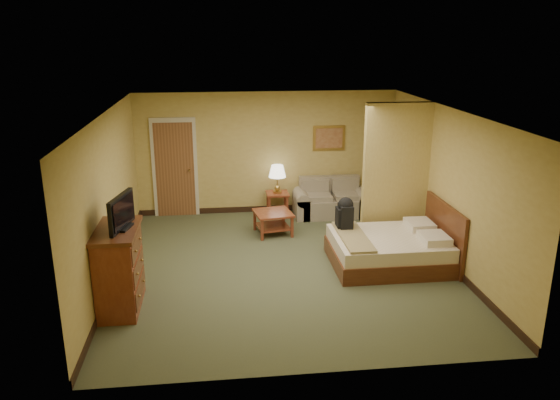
{
  "coord_description": "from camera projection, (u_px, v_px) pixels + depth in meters",
  "views": [
    {
      "loc": [
        -1.05,
        -8.35,
        3.78
      ],
      "look_at": [
        -0.0,
        0.6,
        0.99
      ],
      "focal_mm": 35.0,
      "sensor_mm": 36.0,
      "label": 1
    }
  ],
  "objects": [
    {
      "name": "ceiling",
      "position": [
        285.0,
        112.0,
        8.39
      ],
      "size": [
        6.0,
        6.0,
        0.0
      ],
      "primitive_type": "plane",
      "rotation": [
        3.14,
        0.0,
        0.0
      ],
      "color": "white",
      "rests_on": "back_wall"
    },
    {
      "name": "floor",
      "position": [
        284.0,
        267.0,
        9.16
      ],
      "size": [
        6.0,
        6.0,
        0.0
      ],
      "primitive_type": "plane",
      "color": "#4B5134",
      "rests_on": "ground"
    },
    {
      "name": "right_wall",
      "position": [
        448.0,
        187.0,
        9.08
      ],
      "size": [
        0.02,
        6.0,
        2.6
      ],
      "primitive_type": "cube",
      "color": "tan",
      "rests_on": "floor"
    },
    {
      "name": "baseboard",
      "position": [
        267.0,
        209.0,
        11.97
      ],
      "size": [
        5.5,
        0.02,
        0.12
      ],
      "primitive_type": "cube",
      "color": "black",
      "rests_on": "floor"
    },
    {
      "name": "door",
      "position": [
        175.0,
        168.0,
        11.45
      ],
      "size": [
        0.94,
        0.16,
        2.1
      ],
      "color": "beige",
      "rests_on": "floor"
    },
    {
      "name": "bed",
      "position": [
        392.0,
        249.0,
        9.18
      ],
      "size": [
        1.94,
        1.61,
        1.04
      ],
      "color": "#4F2412",
      "rests_on": "floor"
    },
    {
      "name": "backpack",
      "position": [
        345.0,
        213.0,
        9.35
      ],
      "size": [
        0.26,
        0.33,
        0.57
      ],
      "rotation": [
        0.0,
        0.0,
        -0.01
      ],
      "color": "black",
      "rests_on": "bed"
    },
    {
      "name": "table_lamp",
      "position": [
        277.0,
        172.0,
        11.4
      ],
      "size": [
        0.36,
        0.36,
        0.6
      ],
      "color": "#AD893F",
      "rests_on": "side_table"
    },
    {
      "name": "tv",
      "position": [
        121.0,
        213.0,
        7.41
      ],
      "size": [
        0.27,
        0.77,
        0.48
      ],
      "rotation": [
        0.0,
        0.0,
        -0.22
      ],
      "color": "black",
      "rests_on": "dresser"
    },
    {
      "name": "dresser",
      "position": [
        119.0,
        268.0,
        7.64
      ],
      "size": [
        0.59,
        1.12,
        1.2
      ],
      "color": "maroon",
      "rests_on": "floor"
    },
    {
      "name": "side_table",
      "position": [
        277.0,
        201.0,
        11.59
      ],
      "size": [
        0.47,
        0.47,
        0.52
      ],
      "color": "maroon",
      "rests_on": "floor"
    },
    {
      "name": "loveseat",
      "position": [
        331.0,
        203.0,
        11.66
      ],
      "size": [
        1.59,
        0.74,
        0.81
      ],
      "color": "gray",
      "rests_on": "floor"
    },
    {
      "name": "partition",
      "position": [
        396.0,
        174.0,
        9.89
      ],
      "size": [
        1.2,
        0.15,
        2.6
      ],
      "primitive_type": "cube",
      "color": "tan",
      "rests_on": "floor"
    },
    {
      "name": "back_wall",
      "position": [
        267.0,
        153.0,
        11.62
      ],
      "size": [
        5.5,
        0.02,
        2.6
      ],
      "primitive_type": "cube",
      "color": "tan",
      "rests_on": "floor"
    },
    {
      "name": "coffee_table",
      "position": [
        273.0,
        218.0,
        10.57
      ],
      "size": [
        0.79,
        0.79,
        0.44
      ],
      "rotation": [
        0.0,
        0.0,
        0.16
      ],
      "color": "maroon",
      "rests_on": "floor"
    },
    {
      "name": "wall_picture",
      "position": [
        329.0,
        138.0,
        11.65
      ],
      "size": [
        0.69,
        0.04,
        0.54
      ],
      "color": "#B78E3F",
      "rests_on": "back_wall"
    },
    {
      "name": "left_wall",
      "position": [
        109.0,
        199.0,
        8.47
      ],
      "size": [
        0.02,
        6.0,
        2.6
      ],
      "primitive_type": "cube",
      "color": "tan",
      "rests_on": "floor"
    }
  ]
}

